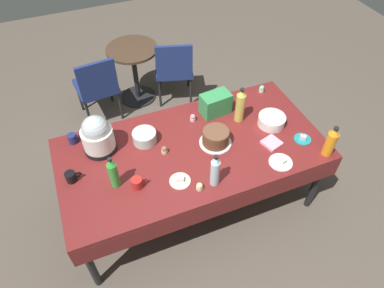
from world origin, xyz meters
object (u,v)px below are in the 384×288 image
Objects in this scene: slow_cooker at (97,135)px; soda_carton at (215,104)px; soda_bottle_water at (215,171)px; glass_salad_bowl at (144,137)px; soda_bottle_ginger_ale at (240,106)px; coffee_mug_red at (137,183)px; cupcake_cocoa at (215,165)px; dessert_plate_cream at (180,180)px; soda_bottle_lime_soda at (113,173)px; maroon_chair_right at (174,67)px; cupcake_berry at (193,118)px; cupcake_lemon at (262,89)px; coffee_mug_black at (71,177)px; coffee_mug_navy at (73,138)px; dessert_plate_teal at (303,139)px; cupcake_vanilla at (200,187)px; frosted_layer_cake at (216,138)px; maroon_chair_left at (97,85)px; round_cafe_table at (134,64)px; potluck_table at (192,153)px; soda_bottle_orange_juice at (331,142)px; ceramic_snack_bowl at (272,120)px; cupcake_rose at (164,150)px.

slow_cooker is 1.32× the size of soda_carton.
soda_bottle_water is at bearing -42.57° from slow_cooker.
soda_bottle_water reaches higher than glass_salad_bowl.
coffee_mug_red is (-1.04, -0.38, -0.12)m from soda_bottle_ginger_ale.
cupcake_cocoa is at bearing 63.83° from soda_bottle_water.
coffee_mug_red is (-0.31, 0.07, 0.03)m from dessert_plate_cream.
maroon_chair_right is at bearing 57.41° from soda_bottle_lime_soda.
soda_bottle_ginger_ale reaches higher than glass_salad_bowl.
cupcake_berry is 0.22× the size of soda_bottle_water.
coffee_mug_black is (-1.88, -0.41, 0.01)m from cupcake_lemon.
coffee_mug_navy is at bearing 79.57° from coffee_mug_black.
soda_bottle_lime_soda is 0.62m from coffee_mug_navy.
cupcake_vanilla is at bearing -171.56° from dessert_plate_teal.
soda_bottle_water is (0.24, -0.11, 0.13)m from dessert_plate_cream.
dessert_plate_teal is 0.81m from soda_carton.
frosted_layer_cake reaches higher than cupcake_vanilla.
coffee_mug_navy is (-0.92, 0.83, -0.10)m from soda_bottle_water.
cupcake_cocoa is 0.58m from cupcake_berry.
maroon_chair_left is at bearing 116.01° from frosted_layer_cake.
coffee_mug_red reaches higher than round_cafe_table.
cupcake_berry reaches higher than dessert_plate_teal.
maroon_chair_right is at bearing 83.48° from frosted_layer_cake.
glass_salad_bowl is 1.80× the size of coffee_mug_navy.
potluck_table is at bearing 75.73° from cupcake_vanilla.
dessert_plate_cream is (0.13, -0.51, -0.04)m from glass_salad_bowl.
maroon_chair_left reaches higher than coffee_mug_navy.
soda_bottle_ginger_ale is (1.19, 0.30, 0.02)m from soda_bottle_lime_soda.
dessert_plate_teal is at bearing 1.38° from dessert_plate_cream.
cupcake_cocoa is 0.56× the size of coffee_mug_black.
soda_bottle_lime_soda reaches higher than dessert_plate_teal.
soda_bottle_orange_juice is 0.95× the size of soda_bottle_water.
cupcake_berry is 1.26m from maroon_chair_right.
cupcake_lemon is 1.69m from soda_bottle_lime_soda.
potluck_table is 1.74m from round_cafe_table.
potluck_table is 0.98m from coffee_mug_black.
cupcake_berry reaches higher than dessert_plate_cream.
coffee_mug_black is at bearing 179.21° from ceramic_snack_bowl.
frosted_layer_cake reaches higher than maroon_chair_left.
slow_cooker is 0.28m from coffee_mug_navy.
potluck_table is 19.72× the size of coffee_mug_navy.
dessert_plate_cream is at bearing -178.62° from dessert_plate_teal.
dessert_plate_cream is 0.50m from soda_bottle_lime_soda.
potluck_table is 0.29m from cupcake_cocoa.
cupcake_berry is at bearing 66.78° from potluck_table.
cupcake_rose is 0.66m from soda_carton.
maroon_chair_left reaches higher than potluck_table.
glass_salad_bowl is at bearing -176.76° from soda_carton.
maroon_chair_right reaches higher than dessert_plate_cream.
dessert_plate_teal is at bearing -21.08° from glass_salad_bowl.
soda_bottle_orange_juice is at bearing -24.80° from potluck_table.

